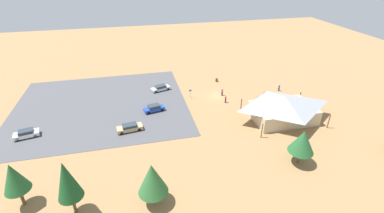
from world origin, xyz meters
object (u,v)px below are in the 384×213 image
object	(u,v)px
bicycle_blue_trailside	(266,95)
car_silver_second_row	(161,88)
bike_pavilion	(284,107)
car_tan_near_entry	(130,127)
car_white_far_end	(26,134)
pine_far_east	(13,178)
trash_bin	(217,80)
pine_center	(152,179)
pine_mideast	(67,180)
bicycle_yellow_lone_east	(278,95)
car_blue_aisle_side	(154,108)
visitor_near_lot	(279,88)
visitor_at_bikes	(226,99)
bicycle_teal_by_bin	(289,99)
lot_sign	(190,92)
bicycle_white_yard_front	(281,98)
visitor_crossing_yard	(222,92)
bicycle_orange_lone_west	(271,98)
bicycle_green_near_sign	(260,98)
pine_east	(303,141)

from	to	relation	value
bicycle_blue_trailside	car_silver_second_row	bearing A→B (deg)	-20.41
bike_pavilion	car_tan_near_entry	xyz separation A→B (m)	(30.41, -2.76, -2.07)
car_white_far_end	pine_far_east	bearing A→B (deg)	103.85
trash_bin	pine_center	xyz separation A→B (m)	(20.59, 36.81, 3.84)
pine_mideast	car_white_far_end	world-z (taller)	pine_mideast
bicycle_yellow_lone_east	car_tan_near_entry	distance (m)	35.69
car_white_far_end	car_blue_aisle_side	distance (m)	24.25
pine_far_east	visitor_near_lot	bearing A→B (deg)	-154.51
trash_bin	visitor_near_lot	bearing A→B (deg)	146.19
car_tan_near_entry	visitor_at_bikes	size ratio (longest dim) A/B	2.86
bike_pavilion	pine_mideast	size ratio (longest dim) A/B	1.71
pine_far_east	pine_mideast	bearing A→B (deg)	157.09
bicycle_yellow_lone_east	bicycle_teal_by_bin	world-z (taller)	bicycle_teal_by_bin
car_white_far_end	bike_pavilion	bearing A→B (deg)	174.19
lot_sign	car_silver_second_row	bearing A→B (deg)	-41.54
bicycle_white_yard_front	visitor_crossing_yard	xyz separation A→B (m)	(12.86, -4.95, 0.58)
bicycle_white_yard_front	bicycle_yellow_lone_east	size ratio (longest dim) A/B	1.33
pine_far_east	car_silver_second_row	bearing A→B (deg)	-125.78
bicycle_blue_trailside	pine_center	bearing A→B (deg)	41.44
trash_bin	visitor_crossing_yard	bearing A→B (deg)	81.24
visitor_crossing_yard	car_blue_aisle_side	bearing A→B (deg)	13.04
pine_mideast	pine_far_east	bearing A→B (deg)	-22.91
bicycle_orange_lone_west	bicycle_green_near_sign	world-z (taller)	bicycle_green_near_sign
trash_bin	bicycle_blue_trailside	world-z (taller)	trash_bin
visitor_crossing_yard	visitor_at_bikes	distance (m)	3.63
pine_far_east	pine_center	size ratio (longest dim) A/B	1.06
bicycle_orange_lone_west	bicycle_teal_by_bin	distance (m)	3.92
pine_far_east	bicycle_white_yard_front	world-z (taller)	pine_far_east
bicycle_blue_trailside	visitor_near_lot	world-z (taller)	visitor_near_lot
car_silver_second_row	visitor_at_bikes	distance (m)	16.70
pine_east	bicycle_blue_trailside	xyz separation A→B (m)	(-5.83, -23.03, -3.82)
bicycle_yellow_lone_east	car_silver_second_row	world-z (taller)	car_silver_second_row
bike_pavilion	bicycle_white_yard_front	xyz separation A→B (m)	(-4.43, -8.09, -2.42)
car_white_far_end	car_silver_second_row	xyz separation A→B (m)	(-26.59, -14.20, -0.06)
bicycle_yellow_lone_east	visitor_near_lot	world-z (taller)	visitor_near_lot
car_blue_aisle_side	visitor_at_bikes	bearing A→B (deg)	-179.12
bicycle_teal_by_bin	car_blue_aisle_side	xyz separation A→B (m)	(30.70, -2.25, 0.37)
pine_east	bicycle_orange_lone_west	size ratio (longest dim) A/B	4.65
bicycle_orange_lone_west	visitor_near_lot	distance (m)	5.52
trash_bin	bicycle_yellow_lone_east	size ratio (longest dim) A/B	0.72
bicycle_yellow_lone_east	bicycle_orange_lone_west	xyz separation A→B (m)	(2.49, 1.15, 0.03)
lot_sign	bicycle_blue_trailside	size ratio (longest dim) A/B	1.31
bicycle_green_near_sign	car_white_far_end	bearing A→B (deg)	5.03
pine_far_east	car_blue_aisle_side	world-z (taller)	pine_far_east
bicycle_white_yard_front	bicycle_teal_by_bin	bearing A→B (deg)	135.80
pine_far_east	bicycle_green_near_sign	bearing A→B (deg)	-154.46
bicycle_teal_by_bin	car_blue_aisle_side	bearing A→B (deg)	-4.19
visitor_near_lot	visitor_at_bikes	distance (m)	15.26
bicycle_white_yard_front	car_silver_second_row	xyz separation A→B (m)	(26.82, -11.10, 0.32)
bicycle_white_yard_front	bicycle_teal_by_bin	world-z (taller)	bicycle_teal_by_bin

